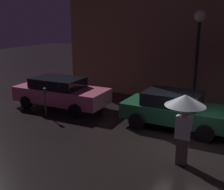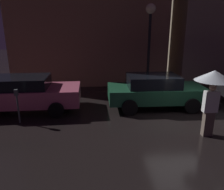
% 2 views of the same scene
% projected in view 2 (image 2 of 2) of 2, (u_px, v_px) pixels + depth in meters
% --- Properties ---
extents(ground_plane, '(60.00, 60.00, 0.00)m').
position_uv_depth(ground_plane, '(184.00, 118.00, 8.51)').
color(ground_plane, black).
extents(parked_car_pink, '(4.58, 2.05, 1.44)m').
position_uv_depth(parked_car_pink, '(24.00, 93.00, 9.10)').
color(parked_car_pink, '#DB6684').
rests_on(parked_car_pink, ground).
extents(parked_car_green, '(4.15, 1.98, 1.42)m').
position_uv_depth(parked_car_green, '(155.00, 90.00, 9.49)').
color(parked_car_green, '#1E5638').
rests_on(parked_car_green, ground).
extents(pedestrian_with_umbrella, '(1.15, 1.15, 2.14)m').
position_uv_depth(pedestrian_with_umbrella, '(213.00, 84.00, 6.60)').
color(pedestrian_with_umbrella, '#66564C').
rests_on(pedestrian_with_umbrella, ground).
extents(parking_meter, '(0.12, 0.10, 1.27)m').
position_uv_depth(parking_meter, '(17.00, 103.00, 7.83)').
color(parking_meter, '#4C5154').
rests_on(parking_meter, ground).
extents(street_lamp_near, '(0.50, 0.50, 4.52)m').
position_uv_depth(street_lamp_near, '(150.00, 27.00, 11.01)').
color(street_lamp_near, black).
rests_on(street_lamp_near, ground).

